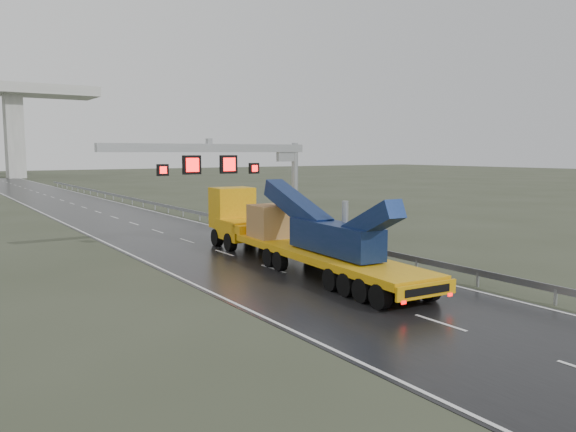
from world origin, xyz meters
TOP-DOWN VIEW (x-y plane):
  - ground at (0.00, 0.00)m, footprint 400.00×400.00m
  - road at (0.00, 40.00)m, footprint 11.00×200.00m
  - guardrail at (6.10, 30.00)m, footprint 0.20×140.00m
  - sign_gantry at (2.10, 17.99)m, footprint 14.90×1.20m
  - heavy_haul_truck at (1.58, 11.46)m, footprint 4.58×21.02m
  - exit_sign_pair at (7.73, 10.99)m, footprint 1.39×0.45m
  - striped_barrier at (6.00, 14.79)m, footprint 0.78×0.55m

SIDE VIEW (x-z plane):
  - ground at x=0.00m, z-range 0.00..0.00m
  - road at x=0.00m, z-range 0.00..0.02m
  - striped_barrier at x=6.00m, z-range 0.00..1.20m
  - guardrail at x=6.10m, z-range 0.00..1.40m
  - exit_sign_pair at x=7.73m, z-range 0.49..2.95m
  - heavy_haul_truck at x=1.58m, z-range -0.55..4.35m
  - sign_gantry at x=2.10m, z-range 1.90..9.33m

